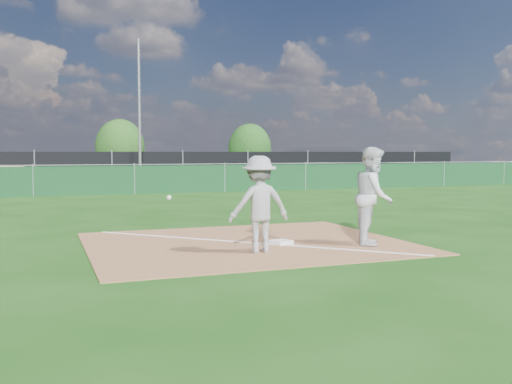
# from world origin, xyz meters

# --- Properties ---
(ground) EXTENTS (90.00, 90.00, 0.00)m
(ground) POSITION_xyz_m (0.00, 10.00, 0.00)
(ground) COLOR #14410E
(ground) RESTS_ON ground
(infield_dirt) EXTENTS (6.00, 5.00, 0.02)m
(infield_dirt) POSITION_xyz_m (0.00, 1.00, 0.01)
(infield_dirt) COLOR #905D39
(infield_dirt) RESTS_ON ground
(foul_line) EXTENTS (5.01, 5.01, 0.01)m
(foul_line) POSITION_xyz_m (0.00, 1.00, 0.03)
(foul_line) COLOR white
(foul_line) RESTS_ON infield_dirt
(green_fence) EXTENTS (44.00, 0.05, 1.20)m
(green_fence) POSITION_xyz_m (0.00, 15.00, 0.60)
(green_fence) COLOR #0F371A
(green_fence) RESTS_ON ground
(dirt_mound) EXTENTS (3.38, 2.60, 1.17)m
(dirt_mound) POSITION_xyz_m (-5.00, 18.50, 0.58)
(dirt_mound) COLOR #9F7D4C
(dirt_mound) RESTS_ON ground
(black_fence) EXTENTS (46.00, 0.04, 1.80)m
(black_fence) POSITION_xyz_m (0.00, 23.00, 0.90)
(black_fence) COLOR black
(black_fence) RESTS_ON ground
(parking_lot) EXTENTS (46.00, 9.00, 0.01)m
(parking_lot) POSITION_xyz_m (0.00, 28.00, 0.01)
(parking_lot) COLOR black
(parking_lot) RESTS_ON ground
(light_pole) EXTENTS (0.16, 0.16, 8.00)m
(light_pole) POSITION_xyz_m (1.50, 22.70, 4.00)
(light_pole) COLOR slate
(light_pole) RESTS_ON ground
(first_base) EXTENTS (0.43, 0.43, 0.07)m
(first_base) POSITION_xyz_m (0.56, 0.62, 0.06)
(first_base) COLOR white
(first_base) RESTS_ON infield_dirt
(play_at_first) EXTENTS (2.21, 0.63, 1.69)m
(play_at_first) POSITION_xyz_m (-0.16, -0.08, 0.87)
(play_at_first) COLOR #A7A8AA
(play_at_first) RESTS_ON infield_dirt
(runner) EXTENTS (1.10, 1.15, 1.87)m
(runner) POSITION_xyz_m (2.22, 0.02, 0.94)
(runner) COLOR silver
(runner) RESTS_ON ground
(car_left) EXTENTS (4.23, 2.85, 1.34)m
(car_left) POSITION_xyz_m (-5.56, 27.15, 0.68)
(car_left) COLOR #9FA2A6
(car_left) RESTS_ON parking_lot
(car_mid) EXTENTS (4.75, 2.28, 1.50)m
(car_mid) POSITION_xyz_m (-1.70, 27.63, 0.76)
(car_mid) COLOR black
(car_mid) RESTS_ON parking_lot
(car_right) EXTENTS (5.37, 2.97, 1.47)m
(car_right) POSITION_xyz_m (6.96, 28.15, 0.75)
(car_right) COLOR black
(car_right) RESTS_ON parking_lot
(tree_mid) EXTENTS (3.53, 3.53, 4.18)m
(tree_mid) POSITION_xyz_m (1.75, 33.05, 2.15)
(tree_mid) COLOR #382316
(tree_mid) RESTS_ON ground
(tree_right) EXTENTS (3.39, 3.39, 4.02)m
(tree_right) POSITION_xyz_m (11.76, 32.91, 2.07)
(tree_right) COLOR #382316
(tree_right) RESTS_ON ground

